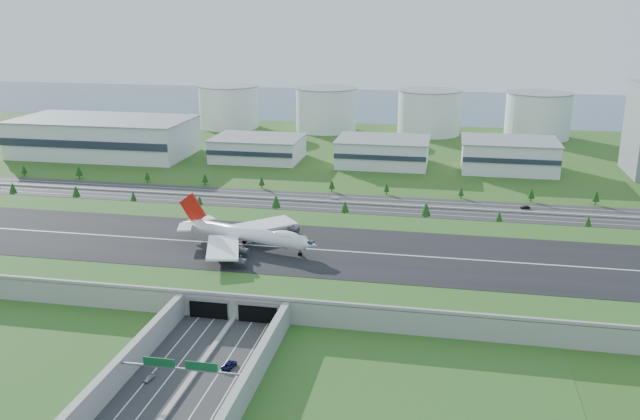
% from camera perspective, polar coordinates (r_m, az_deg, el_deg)
% --- Properties ---
extents(ground, '(1200.00, 1200.00, 0.00)m').
position_cam_1_polar(ground, '(273.58, -4.06, -4.71)').
color(ground, '#224616').
rests_on(ground, ground).
extents(airfield_deck, '(520.00, 100.00, 9.20)m').
position_cam_1_polar(airfield_deck, '(272.03, -4.08, -3.90)').
color(airfield_deck, '#979892').
rests_on(airfield_deck, ground).
extents(underpass_road, '(38.80, 120.40, 8.00)m').
position_cam_1_polar(underpass_road, '(187.60, -12.13, -14.59)').
color(underpass_road, '#28282B').
rests_on(underpass_road, ground).
extents(sign_gantry_near, '(38.70, 0.70, 9.80)m').
position_cam_1_polar(sign_gantry_near, '(189.28, -11.67, -13.02)').
color(sign_gantry_near, gray).
rests_on(sign_gantry_near, ground).
extents(north_expressway, '(560.00, 36.00, 0.12)m').
position_cam_1_polar(north_expressway, '(361.32, -0.20, 0.71)').
color(north_expressway, '#28282B').
rests_on(north_expressway, ground).
extents(tree_row, '(498.58, 48.42, 8.39)m').
position_cam_1_polar(tree_row, '(354.86, 1.89, 1.13)').
color(tree_row, '#3D2819').
rests_on(tree_row, ground).
extents(hangar_west, '(120.00, 60.00, 25.00)m').
position_cam_1_polar(hangar_west, '(499.37, -17.71, 5.87)').
color(hangar_west, silver).
rests_on(hangar_west, ground).
extents(hangar_mid_a, '(58.00, 42.00, 15.00)m').
position_cam_1_polar(hangar_mid_a, '(463.18, -5.25, 5.17)').
color(hangar_mid_a, silver).
rests_on(hangar_mid_a, ground).
extents(hangar_mid_b, '(58.00, 42.00, 17.00)m').
position_cam_1_polar(hangar_mid_b, '(447.18, 5.32, 4.88)').
color(hangar_mid_b, silver).
rests_on(hangar_mid_b, ground).
extents(hangar_mid_c, '(58.00, 42.00, 19.00)m').
position_cam_1_polar(hangar_mid_c, '(446.60, 15.61, 4.45)').
color(hangar_mid_c, silver).
rests_on(hangar_mid_c, ground).
extents(fuel_tank_a, '(50.00, 50.00, 35.00)m').
position_cam_1_polar(fuel_tank_a, '(592.13, -7.69, 8.59)').
color(fuel_tank_a, white).
rests_on(fuel_tank_a, ground).
extents(fuel_tank_b, '(50.00, 50.00, 35.00)m').
position_cam_1_polar(fuel_tank_b, '(571.00, 0.52, 8.44)').
color(fuel_tank_b, white).
rests_on(fuel_tank_b, ground).
extents(fuel_tank_c, '(50.00, 50.00, 35.00)m').
position_cam_1_polar(fuel_tank_c, '(562.06, 9.16, 8.10)').
color(fuel_tank_c, white).
rests_on(fuel_tank_c, ground).
extents(fuel_tank_d, '(50.00, 50.00, 35.00)m').
position_cam_1_polar(fuel_tank_d, '(565.88, 17.86, 7.57)').
color(fuel_tank_d, white).
rests_on(fuel_tank_d, ground).
extents(bay_water, '(1200.00, 260.00, 0.06)m').
position_cam_1_polar(bay_water, '(735.63, 5.66, 8.86)').
color(bay_water, '#344964').
rests_on(bay_water, ground).
extents(boeing_747, '(61.68, 57.58, 19.45)m').
position_cam_1_polar(boeing_747, '(269.76, -6.18, -2.02)').
color(boeing_747, white).
rests_on(boeing_747, airfield_deck).
extents(car_0, '(2.26, 4.25, 1.38)m').
position_cam_1_polar(car_0, '(199.65, -14.23, -13.56)').
color(car_0, '#A5A5A9').
rests_on(car_0, ground).
extents(car_2, '(3.80, 6.18, 1.60)m').
position_cam_1_polar(car_2, '(201.62, -7.65, -12.80)').
color(car_2, '#0B0B37').
rests_on(car_2, ground).
extents(car_5, '(5.11, 2.82, 1.60)m').
position_cam_1_polar(car_5, '(363.78, 16.89, 0.22)').
color(car_5, black).
rests_on(car_5, ground).
extents(car_7, '(5.28, 3.81, 1.42)m').
position_cam_1_polar(car_7, '(365.95, 1.22, 1.04)').
color(car_7, white).
rests_on(car_7, ground).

